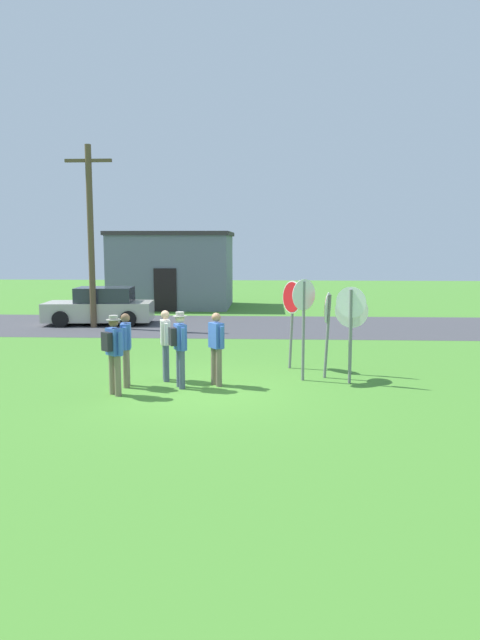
{
  "coord_description": "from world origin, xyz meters",
  "views": [
    {
      "loc": [
        1.58,
        -12.47,
        3.22
      ],
      "look_at": [
        0.83,
        2.12,
        1.3
      ],
      "focal_mm": 32.07,
      "sensor_mm": 36.0,
      "label": 1
    }
  ],
  "objects_px": {
    "stop_sign_low_front": "(327,320)",
    "stop_sign_leaning_right": "(304,312)",
    "person_near_signs": "(216,345)",
    "person_in_dark_shirt": "(113,349)",
    "person_with_sunhat": "(126,346)",
    "person_on_left": "(179,344)",
    "parked_car_on_street": "(101,307)",
    "utility_pole": "(91,233)",
    "stop_sign_center_cluster": "(292,308)",
    "person_in_teal": "(166,341)",
    "stop_sign_tallest": "(351,318)",
    "stop_sign_rear_right": "(351,320)"
  },
  "relations": [
    {
      "from": "utility_pole",
      "to": "person_on_left",
      "type": "xyz_separation_m",
      "value": [
        4.89,
        -9.36,
        -2.67
      ]
    },
    {
      "from": "parked_car_on_street",
      "to": "stop_sign_center_cluster",
      "type": "relative_size",
      "value": 1.93
    },
    {
      "from": "utility_pole",
      "to": "person_in_dark_shirt",
      "type": "relative_size",
      "value": 4.03
    },
    {
      "from": "person_on_left",
      "to": "person_near_signs",
      "type": "xyz_separation_m",
      "value": [
        0.81,
        0.28,
        -0.06
      ]
    },
    {
      "from": "stop_sign_low_front",
      "to": "stop_sign_center_cluster",
      "type": "relative_size",
      "value": 0.91
    },
    {
      "from": "stop_sign_low_front",
      "to": "stop_sign_leaning_right",
      "type": "xyz_separation_m",
      "value": [
        -0.59,
        -0.29,
        0.23
      ]
    },
    {
      "from": "stop_sign_rear_right",
      "to": "person_in_teal",
      "type": "xyz_separation_m",
      "value": [
        -4.5,
        -0.91,
        -0.43
      ]
    },
    {
      "from": "stop_sign_leaning_right",
      "to": "person_near_signs",
      "type": "xyz_separation_m",
      "value": [
        -2.02,
        -0.6,
        -0.71
      ]
    },
    {
      "from": "stop_sign_center_cluster",
      "to": "person_with_sunhat",
      "type": "relative_size",
      "value": 1.36
    },
    {
      "from": "person_in_teal",
      "to": "person_near_signs",
      "type": "height_order",
      "value": "same"
    },
    {
      "from": "person_on_left",
      "to": "person_in_teal",
      "type": "xyz_separation_m",
      "value": [
        -0.44,
        0.69,
        -0.06
      ]
    },
    {
      "from": "stop_sign_low_front",
      "to": "stop_sign_rear_right",
      "type": "xyz_separation_m",
      "value": [
        0.63,
        0.44,
        -0.05
      ]
    },
    {
      "from": "parked_car_on_street",
      "to": "person_in_dark_shirt",
      "type": "distance_m",
      "value": 11.61
    },
    {
      "from": "utility_pole",
      "to": "stop_sign_leaning_right",
      "type": "height_order",
      "value": "utility_pole"
    },
    {
      "from": "utility_pole",
      "to": "person_in_dark_shirt",
      "type": "distance_m",
      "value": 11.01
    },
    {
      "from": "utility_pole",
      "to": "stop_sign_center_cluster",
      "type": "height_order",
      "value": "utility_pole"
    },
    {
      "from": "person_near_signs",
      "to": "stop_sign_tallest",
      "type": "bearing_deg",
      "value": 6.29
    },
    {
      "from": "utility_pole",
      "to": "stop_sign_rear_right",
      "type": "bearing_deg",
      "value": -40.97
    },
    {
      "from": "person_in_teal",
      "to": "utility_pole",
      "type": "bearing_deg",
      "value": 117.13
    },
    {
      "from": "stop_sign_tallest",
      "to": "person_on_left",
      "type": "bearing_deg",
      "value": -170.97
    },
    {
      "from": "parked_car_on_street",
      "to": "stop_sign_center_cluster",
      "type": "bearing_deg",
      "value": -47.15
    },
    {
      "from": "person_in_teal",
      "to": "stop_sign_low_front",
      "type": "bearing_deg",
      "value": 6.98
    },
    {
      "from": "person_in_teal",
      "to": "person_near_signs",
      "type": "bearing_deg",
      "value": -18.06
    },
    {
      "from": "stop_sign_rear_right",
      "to": "person_with_sunhat",
      "type": "bearing_deg",
      "value": -163.77
    },
    {
      "from": "stop_sign_low_front",
      "to": "person_in_dark_shirt",
      "type": "xyz_separation_m",
      "value": [
        -4.74,
        -1.86,
        -0.42
      ]
    },
    {
      "from": "utility_pole",
      "to": "stop_sign_tallest",
      "type": "xyz_separation_m",
      "value": [
        8.78,
        -8.74,
        -2.13
      ]
    },
    {
      "from": "stop_sign_center_cluster",
      "to": "person_in_dark_shirt",
      "type": "bearing_deg",
      "value": -142.86
    },
    {
      "from": "person_with_sunhat",
      "to": "person_near_signs",
      "type": "bearing_deg",
      "value": 6.16
    },
    {
      "from": "utility_pole",
      "to": "person_in_dark_shirt",
      "type": "xyz_separation_m",
      "value": [
        3.57,
        -10.07,
        -2.67
      ]
    },
    {
      "from": "person_on_left",
      "to": "person_in_teal",
      "type": "relative_size",
      "value": 1.03
    },
    {
      "from": "person_on_left",
      "to": "stop_sign_rear_right",
      "type": "bearing_deg",
      "value": 21.51
    },
    {
      "from": "utility_pole",
      "to": "stop_sign_low_front",
      "type": "bearing_deg",
      "value": -44.63
    },
    {
      "from": "utility_pole",
      "to": "stop_sign_low_front",
      "type": "xyz_separation_m",
      "value": [
        8.31,
        -8.2,
        -2.25
      ]
    },
    {
      "from": "stop_sign_low_front",
      "to": "stop_sign_leaning_right",
      "type": "bearing_deg",
      "value": -154.39
    },
    {
      "from": "person_with_sunhat",
      "to": "stop_sign_tallest",
      "type": "bearing_deg",
      "value": 6.24
    },
    {
      "from": "parked_car_on_street",
      "to": "stop_sign_leaning_right",
      "type": "bearing_deg",
      "value": -50.82
    },
    {
      "from": "person_near_signs",
      "to": "person_in_dark_shirt",
      "type": "bearing_deg",
      "value": -155.12
    },
    {
      "from": "stop_sign_rear_right",
      "to": "person_in_dark_shirt",
      "type": "height_order",
      "value": "stop_sign_rear_right"
    },
    {
      "from": "stop_sign_tallest",
      "to": "person_near_signs",
      "type": "height_order",
      "value": "stop_sign_tallest"
    },
    {
      "from": "stop_sign_center_cluster",
      "to": "person_on_left",
      "type": "distance_m",
      "value": 3.5
    },
    {
      "from": "stop_sign_center_cluster",
      "to": "person_with_sunhat",
      "type": "xyz_separation_m",
      "value": [
        -3.84,
        -2.2,
        -0.64
      ]
    },
    {
      "from": "utility_pole",
      "to": "person_near_signs",
      "type": "relative_size",
      "value": 4.14
    },
    {
      "from": "person_with_sunhat",
      "to": "person_near_signs",
      "type": "relative_size",
      "value": 1.0
    },
    {
      "from": "person_on_left",
      "to": "person_in_dark_shirt",
      "type": "xyz_separation_m",
      "value": [
        -1.31,
        -0.7,
        0.0
      ]
    },
    {
      "from": "parked_car_on_street",
      "to": "person_on_left",
      "type": "distance_m",
      "value": 11.43
    },
    {
      "from": "stop_sign_rear_right",
      "to": "person_in_teal",
      "type": "bearing_deg",
      "value": -168.53
    },
    {
      "from": "stop_sign_center_cluster",
      "to": "person_on_left",
      "type": "relative_size",
      "value": 1.32
    },
    {
      "from": "utility_pole",
      "to": "person_in_teal",
      "type": "bearing_deg",
      "value": -62.87
    },
    {
      "from": "person_on_left",
      "to": "person_in_dark_shirt",
      "type": "relative_size",
      "value": 1.0
    },
    {
      "from": "stop_sign_low_front",
      "to": "stop_sign_tallest",
      "type": "relative_size",
      "value": 0.92
    }
  ]
}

